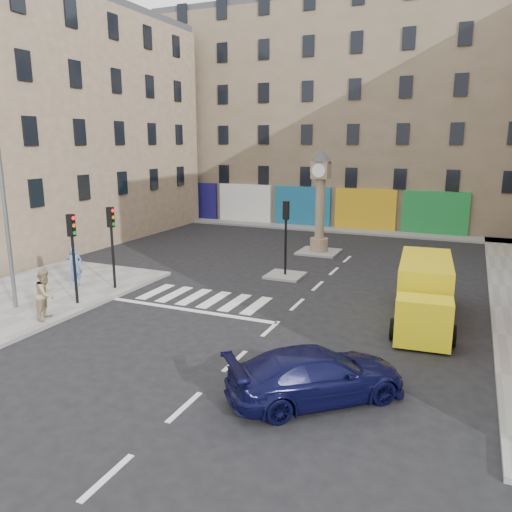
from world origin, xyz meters
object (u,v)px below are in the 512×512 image
Objects in this scene: navy_sedan at (317,375)px; traffic_light_island at (286,226)px; pedestrian_blue at (75,266)px; traffic_light_left_near at (73,244)px; traffic_light_left_far at (112,234)px; yellow_van at (424,292)px; lamp_post at (3,192)px; pedestrian_tan at (46,294)px; clock_pillar at (320,195)px.

traffic_light_island is at bearing -17.72° from navy_sedan.
pedestrian_blue is (-13.12, 5.40, 0.37)m from navy_sedan.
traffic_light_left_near reaches higher than traffic_light_island.
pedestrian_blue is (-1.84, -0.44, -1.56)m from traffic_light_left_far.
traffic_light_left_far is at bearing -177.93° from yellow_van.
lamp_post is (-1.90, -1.40, 2.17)m from traffic_light_left_near.
traffic_light_left_near is at bearing -128.93° from traffic_light_island.
yellow_van is 3.33× the size of pedestrian_tan.
clock_pillar reaches higher than traffic_light_left_near.
lamp_post is at bearing -165.21° from yellow_van.
traffic_light_left_near is at bearing 36.38° from lamp_post.
traffic_light_left_near is 0.58× the size of yellow_van.
traffic_light_island is 12.52m from lamp_post.
lamp_post reaches higher than clock_pillar.
traffic_light_island is at bearing 146.63° from yellow_van.
traffic_light_left_near reaches higher than yellow_van.
clock_pillar is 18.17m from navy_sedan.
lamp_post is 13.95m from navy_sedan.
pedestrian_blue is (-8.14, -11.83, -2.48)m from clock_pillar.
yellow_van is (13.28, 3.99, -1.50)m from traffic_light_left_near.
traffic_light_island is 6.07m from clock_pillar.
pedestrian_blue reaches higher than navy_sedan.
yellow_van reaches higher than navy_sedan.
pedestrian_tan is (-6.00, -9.68, -1.49)m from traffic_light_island.
traffic_light_island is 1.95× the size of pedestrian_tan.
yellow_van is at bearing -66.36° from pedestrian_blue.
lamp_post is at bearing -165.08° from pedestrian_blue.
lamp_post reaches higher than yellow_van.
clock_pillar reaches higher than navy_sedan.
traffic_light_left_far is 0.58× the size of yellow_van.
pedestrian_tan is at bearing -85.99° from traffic_light_left_far.
yellow_van is 3.46× the size of pedestrian_blue.
traffic_light_left_far is 13.46m from yellow_van.
yellow_van reaches higher than pedestrian_tan.
lamp_post is (-8.20, -9.20, 2.20)m from traffic_light_island.
traffic_light_left_near and traffic_light_left_far have the same top height.
pedestrian_tan is (-10.98, 1.56, 0.40)m from navy_sedan.
traffic_light_island is at bearing 51.07° from traffic_light_left_near.
clock_pillar is at bearing -18.50° from pedestrian_blue.
traffic_light_left_far reaches higher than pedestrian_tan.
traffic_light_island is 2.02× the size of pedestrian_blue.
traffic_light_island is at bearing -38.33° from pedestrian_blue.
pedestrian_tan is (0.30, -4.28, -1.52)m from traffic_light_left_far.
traffic_light_left_near reaches higher than pedestrian_tan.
traffic_light_left_far is 13.05m from clock_pillar.
pedestrian_blue is at bearing 12.00° from pedestrian_tan.
traffic_light_left_near is 1.95× the size of pedestrian_tan.
pedestrian_tan is at bearing 40.30° from navy_sedan.
traffic_light_left_near is 1.00× the size of traffic_light_island.
traffic_light_left_far is 1.00× the size of traffic_light_island.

